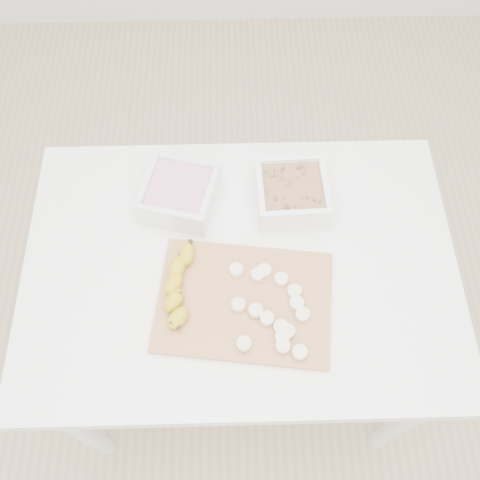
{
  "coord_description": "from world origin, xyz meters",
  "views": [
    {
      "loc": [
        -0.01,
        -0.54,
        1.86
      ],
      "look_at": [
        0.0,
        0.03,
        0.81
      ],
      "focal_mm": 40.0,
      "sensor_mm": 36.0,
      "label": 1
    }
  ],
  "objects_px": {
    "table": "(240,281)",
    "bowl_yogurt": "(179,193)",
    "banana": "(179,287)",
    "bowl_granola": "(292,193)",
    "cutting_board": "(244,302)"
  },
  "relations": [
    {
      "from": "bowl_granola",
      "to": "cutting_board",
      "type": "height_order",
      "value": "bowl_granola"
    },
    {
      "from": "bowl_granola",
      "to": "banana",
      "type": "bearing_deg",
      "value": -138.47
    },
    {
      "from": "table",
      "to": "bowl_granola",
      "type": "relative_size",
      "value": 5.79
    },
    {
      "from": "bowl_yogurt",
      "to": "banana",
      "type": "distance_m",
      "value": 0.24
    },
    {
      "from": "bowl_yogurt",
      "to": "cutting_board",
      "type": "xyz_separation_m",
      "value": [
        0.15,
        -0.27,
        -0.03
      ]
    },
    {
      "from": "bowl_granola",
      "to": "cutting_board",
      "type": "xyz_separation_m",
      "value": [
        -0.12,
        -0.26,
        -0.03
      ]
    },
    {
      "from": "table",
      "to": "bowl_yogurt",
      "type": "xyz_separation_m",
      "value": [
        -0.14,
        0.17,
        0.14
      ]
    },
    {
      "from": "bowl_yogurt",
      "to": "cutting_board",
      "type": "relative_size",
      "value": 0.53
    },
    {
      "from": "table",
      "to": "cutting_board",
      "type": "height_order",
      "value": "cutting_board"
    },
    {
      "from": "bowl_granola",
      "to": "cutting_board",
      "type": "relative_size",
      "value": 0.45
    },
    {
      "from": "bowl_granola",
      "to": "banana",
      "type": "height_order",
      "value": "bowl_granola"
    },
    {
      "from": "bowl_granola",
      "to": "banana",
      "type": "xyz_separation_m",
      "value": [
        -0.26,
        -0.23,
        -0.01
      ]
    },
    {
      "from": "table",
      "to": "banana",
      "type": "relative_size",
      "value": 4.99
    },
    {
      "from": "bowl_yogurt",
      "to": "banana",
      "type": "height_order",
      "value": "bowl_yogurt"
    },
    {
      "from": "table",
      "to": "bowl_yogurt",
      "type": "height_order",
      "value": "bowl_yogurt"
    }
  ]
}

